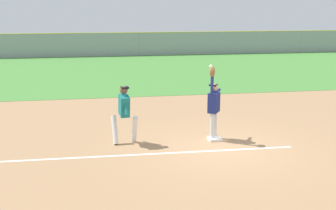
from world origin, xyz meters
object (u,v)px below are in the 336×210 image
parked_car_tan (242,41)px  runner (124,111)px  fielder (214,104)px  baseball (211,66)px  first_base (215,139)px  parked_car_black (59,44)px  parked_car_silver (184,43)px  parked_car_red (125,43)px

parked_car_tan → runner: bearing=-115.0°
runner → parked_car_tan: runner is taller
parked_car_tan → fielder: bearing=-110.1°
baseball → parked_car_tan: 28.65m
first_base → fielder: bearing=111.8°
parked_car_black → parked_car_silver: (11.03, -0.35, 0.00)m
first_base → parked_car_tan: (10.09, 26.65, 0.63)m
runner → parked_car_tan: bearing=56.5°
parked_car_red → parked_car_tan: 10.94m
runner → baseball: (2.52, -0.19, 1.28)m
first_base → parked_car_tan: 28.50m
first_base → baseball: baseball is taller
baseball → parked_car_red: (-0.66, 26.63, -1.60)m
runner → parked_car_black: (-3.83, 26.40, -0.32)m
parked_car_black → parked_car_silver: 11.04m
runner → parked_car_silver: size_ratio=0.38×
first_base → fielder: size_ratio=0.17×
first_base → parked_car_red: 26.61m
parked_car_black → parked_car_red: bearing=-0.4°
runner → parked_car_tan: 29.44m
runner → parked_car_black: size_ratio=0.39×
first_base → parked_car_silver: size_ratio=0.08×
parked_car_silver → first_base: bearing=-105.0°
first_base → parked_car_silver: parked_car_silver is taller
baseball → parked_car_black: baseball is taller
parked_car_red → parked_car_tan: same height
baseball → parked_car_red: baseball is taller
fielder → baseball: (-0.15, -0.13, 1.15)m
fielder → parked_car_silver: 26.50m
parked_car_black → parked_car_tan: (16.63, 0.11, 0.00)m
baseball → parked_car_black: 27.38m
parked_car_silver → parked_car_tan: same height
first_base → baseball: (-0.19, -0.04, 2.23)m
fielder → parked_car_black: size_ratio=0.51×
baseball → parked_car_red: size_ratio=0.02×
parked_car_red → parked_car_silver: bearing=-3.0°
parked_car_silver → parked_car_red: bearing=170.4°
parked_car_tan → first_base: bearing=-109.9°
fielder → parked_car_tan: bearing=-77.5°
parked_car_silver → parked_car_tan: bearing=-0.6°
parked_car_tan → parked_car_silver: bearing=-174.5°
parked_car_black → parked_car_red: (5.70, 0.04, 0.00)m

